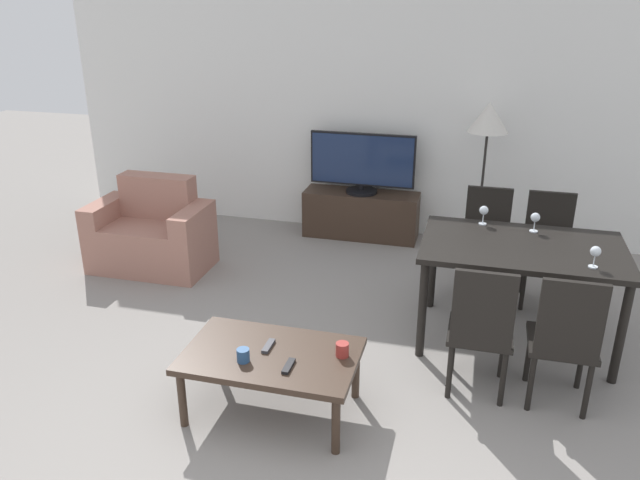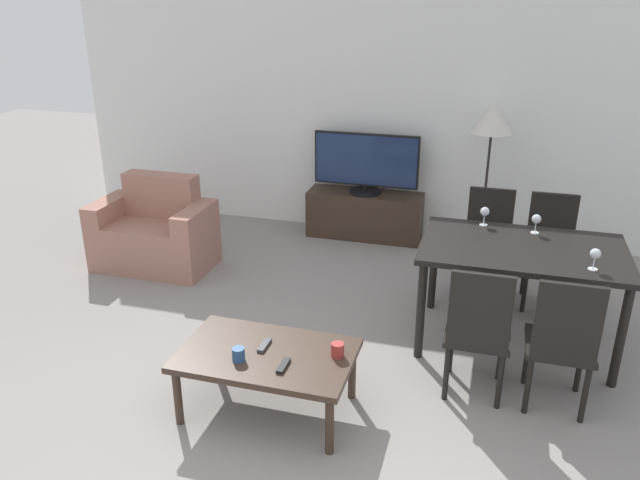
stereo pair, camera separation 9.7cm
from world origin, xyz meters
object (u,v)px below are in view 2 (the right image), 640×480
dining_table (522,258)px  cup_colored_far (338,350)px  wine_glass_left (536,220)px  wine_glass_center (485,213)px  dining_chair_near (478,328)px  dining_chair_far_left (488,240)px  wine_glass_right (595,255)px  cup_white_near (238,354)px  tv_stand (365,215)px  floor_lamp (492,124)px  dining_chair_near_right (562,340)px  remote_primary (283,366)px  dining_chair_far (550,246)px  remote_secondary (264,345)px  coffee_table (267,359)px  armchair (155,234)px  tv (366,163)px

dining_table → cup_colored_far: size_ratio=16.21×
wine_glass_left → wine_glass_center: size_ratio=1.00×
dining_chair_near → dining_chair_far_left: (0.00, 1.51, 0.00)m
dining_chair_far_left → wine_glass_right: wine_glass_right is taller
cup_white_near → wine_glass_center: size_ratio=0.55×
tv_stand → floor_lamp: size_ratio=0.79×
dining_chair_near_right → cup_white_near: size_ratio=11.30×
cup_white_near → dining_chair_far_left: bearing=58.1°
dining_chair_far_left → remote_primary: 2.37m
tv_stand → dining_table: dining_table is taller
dining_chair_far → wine_glass_center: (-0.53, -0.41, 0.37)m
dining_chair_far → remote_secondary: 2.61m
wine_glass_center → coffee_table: bearing=-126.0°
tv_stand → coffee_table: tv_stand is taller
coffee_table → wine_glass_center: (1.16, 1.60, 0.50)m
armchair → dining_chair_far_left: 2.99m
armchair → dining_chair_near: 3.24m
dining_chair_near_right → cup_white_near: 1.92m
armchair → dining_chair_far_left: (2.98, 0.24, 0.18)m
cup_colored_far → dining_chair_far: bearing=56.6°
tv → remote_secondary: tv is taller
dining_chair_near → remote_secondary: bearing=-160.4°
tv → dining_chair_near: (1.26, -2.52, -0.30)m
dining_chair_far → remote_secondary: bearing=-131.5°
dining_table → wine_glass_center: wine_glass_center is taller
tv_stand → remote_primary: (0.21, -3.14, 0.18)m
wine_glass_center → armchair: bearing=176.7°
cup_white_near → wine_glass_right: wine_glass_right is taller
dining_chair_near_right → remote_secondary: (-1.72, -0.44, -0.07)m
cup_white_near → dining_table: bearing=41.2°
coffee_table → dining_chair_far_left: 2.34m
remote_secondary → cup_colored_far: size_ratio=1.74×
dining_chair_near_right → floor_lamp: (-0.56, 2.34, 0.80)m
wine_glass_center → wine_glass_right: same height
remote_primary → remote_secondary: same height
tv → wine_glass_center: 1.87m
cup_colored_far → wine_glass_center: size_ratio=0.59×
armchair → dining_chair_near_right: size_ratio=1.17×
wine_glass_left → wine_glass_right: bearing=-59.1°
wine_glass_left → wine_glass_right: same height
cup_white_near → remote_secondary: bearing=63.0°
dining_chair_near_right → wine_glass_left: (-0.16, 1.04, 0.37)m
dining_chair_far_left → tv: bearing=141.3°
dining_chair_far_left → cup_white_near: dining_chair_far_left is taller
remote_primary → coffee_table: bearing=141.0°
remote_primary → wine_glass_center: size_ratio=1.03×
dining_table → wine_glass_center: size_ratio=9.56×
remote_primary → remote_secondary: bearing=136.3°
tv_stand → remote_secondary: tv_stand is taller
cup_colored_far → cup_white_near: bearing=-159.5°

